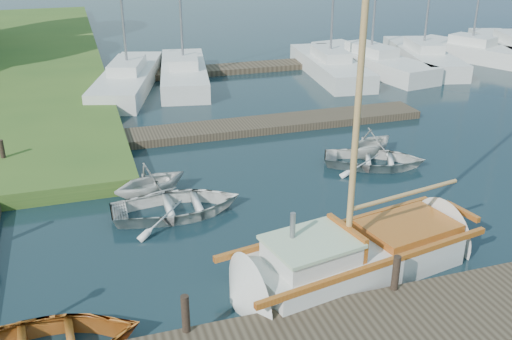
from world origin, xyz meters
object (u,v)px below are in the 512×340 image
object	(u,v)px
marina_boat_4	(371,60)
tender_d	(372,140)
mooring_post_2	(396,273)
marina_boat_3	(330,64)
tender_b	(150,178)
mooring_post_5	(2,152)
marina_boat_0	(128,77)
marina_boat_5	(423,55)
marina_boat_1	(184,72)
sailboat	(359,257)
tender_a	(177,202)
marina_boat_6	(471,50)
tender_c	(375,157)
mooring_post_1	(186,314)

from	to	relation	value
marina_boat_4	tender_d	bearing A→B (deg)	142.32
mooring_post_2	marina_boat_3	bearing A→B (deg)	69.40
mooring_post_2	marina_boat_3	xyz separation A→B (m)	(7.01, 18.66, -0.13)
tender_b	marina_boat_4	bearing A→B (deg)	-69.71
mooring_post_5	marina_boat_0	xyz separation A→B (m)	(4.97, 9.18, -0.12)
tender_d	marina_boat_5	distance (m)	14.87
marina_boat_1	marina_boat_4	distance (m)	10.36
sailboat	tender_d	size ratio (longest dim) A/B	4.55
marina_boat_1	tender_b	bearing A→B (deg)	174.56
tender_d	marina_boat_3	xyz separation A→B (m)	(3.45, 11.02, 0.00)
mooring_post_2	tender_a	distance (m)	6.50
mooring_post_2	marina_boat_4	world-z (taller)	marina_boat_4
tender_a	marina_boat_6	bearing A→B (deg)	-54.45
marina_boat_5	marina_boat_0	bearing A→B (deg)	103.52
mooring_post_5	marina_boat_4	size ratio (longest dim) A/B	0.07
mooring_post_5	marina_boat_6	xyz separation A→B (m)	(25.11, 9.60, -0.12)
sailboat	marina_boat_4	xyz separation A→B (m)	(9.79, 17.73, 0.23)
tender_d	marina_boat_6	world-z (taller)	marina_boat_6
tender_a	tender_c	size ratio (longest dim) A/B	1.08
mooring_post_5	tender_c	size ratio (longest dim) A/B	0.24
mooring_post_1	marina_boat_4	bearing A→B (deg)	53.40
mooring_post_1	marina_boat_0	distance (m)	19.21
sailboat	mooring_post_2	bearing A→B (deg)	-93.35
mooring_post_5	tender_c	bearing A→B (deg)	-15.58
tender_c	marina_boat_4	bearing A→B (deg)	-2.20
marina_boat_6	marina_boat_5	bearing A→B (deg)	73.24
mooring_post_1	marina_boat_4	distance (m)	23.69
marina_boat_6	tender_a	bearing A→B (deg)	101.01
sailboat	marina_boat_6	xyz separation A→B (m)	(16.78, 18.31, 0.23)
tender_b	tender_a	bearing A→B (deg)	-179.39
marina_boat_0	marina_boat_6	world-z (taller)	marina_boat_0
sailboat	marina_boat_0	world-z (taller)	marina_boat_0
mooring_post_5	marina_boat_6	distance (m)	26.88
tender_a	marina_boat_0	size ratio (longest dim) A/B	0.30
marina_boat_6	mooring_post_1	bearing A→B (deg)	108.81
mooring_post_1	marina_boat_5	size ratio (longest dim) A/B	0.07
marina_boat_0	sailboat	bearing A→B (deg)	-153.09
mooring_post_2	marina_boat_5	size ratio (longest dim) A/B	0.07
marina_boat_3	marina_boat_4	xyz separation A→B (m)	(2.61, 0.36, 0.00)
marina_boat_0	marina_boat_4	world-z (taller)	marina_boat_0
marina_boat_0	mooring_post_5	bearing A→B (deg)	167.83
marina_boat_0	marina_boat_1	distance (m)	2.82
marina_boat_3	marina_boat_4	bearing A→B (deg)	-76.04
mooring_post_5	marina_boat_6	bearing A→B (deg)	20.91
marina_boat_1	marina_boat_4	world-z (taller)	marina_boat_4
tender_a	mooring_post_5	bearing A→B (deg)	46.33
tender_a	marina_boat_5	world-z (taller)	marina_boat_5
marina_boat_4	marina_boat_5	bearing A→B (deg)	-97.71
marina_boat_4	marina_boat_6	distance (m)	7.01
tender_a	tender_d	distance (m)	7.62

